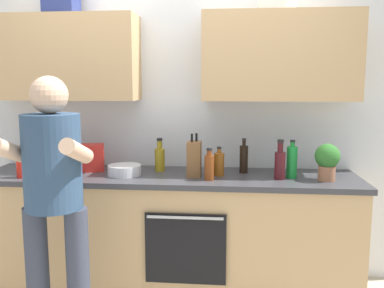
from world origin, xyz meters
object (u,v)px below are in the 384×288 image
Objects in this scene: potted_herb at (327,160)px; grocery_bag_crisps at (89,158)px; bottle_vinegar at (209,166)px; bottle_syrup at (219,164)px; person_standing at (53,188)px; bottle_hotsauce at (22,165)px; mixing_bowl at (125,170)px; bottle_wine at (280,163)px; bottle_water at (59,156)px; bottle_oil at (160,158)px; bottle_soda at (292,162)px; knife_block at (194,159)px; cup_ceramic at (39,171)px; bottle_soy at (244,158)px.

grocery_bag_crisps is at bearing 174.76° from potted_herb.
bottle_vinegar is 0.17m from bottle_syrup.
person_standing is 6.92× the size of bottle_hotsauce.
mixing_bowl is (-0.70, -0.05, -0.05)m from bottle_syrup.
bottle_wine is 1.63m from bottle_water.
bottle_oil reaches higher than bottle_hotsauce.
bottle_vinegar is at bearing -168.01° from bottle_soda.
bottle_wine is at bearing 3.81° from bottle_hotsauce.
bottle_water is (-1.19, -0.08, 0.06)m from bottle_syrup.
bottle_wine is at bearing -6.04° from grocery_bag_crisps.
bottle_syrup is (0.47, -0.12, -0.01)m from bottle_oil.
bottle_soda is at bearing 24.30° from person_standing.
potted_herb is (1.73, 0.61, 0.09)m from person_standing.
bottle_hotsauce is 0.26m from bottle_water.
bottle_syrup is 0.19m from knife_block.
bottle_syrup reaches higher than mixing_bowl.
bottle_oil reaches higher than grocery_bag_crisps.
cup_ceramic is at bearing -172.77° from bottle_syrup.
mixing_bowl is at bearing 4.07° from bottle_water.
bottle_soy is 0.93× the size of bottle_wine.
bottle_wine is (0.25, -0.19, 0.00)m from bottle_soy.
knife_block is at bearing 1.13° from mixing_bowl.
bottle_hotsauce is (-0.96, -0.32, -0.01)m from bottle_oil.
bottle_wine is (0.90, -0.20, 0.01)m from bottle_oil.
bottle_soda is 1.55m from grocery_bag_crisps.
bottle_vinegar is 0.65m from mixing_bowl.
cup_ceramic is at bearing -177.79° from potted_herb.
bottle_water reaches higher than bottle_syrup.
bottle_soy is (1.15, 0.82, 0.05)m from person_standing.
bottle_syrup is 0.71m from mixing_bowl.
bottle_hotsauce is at bearing -176.99° from potted_herb.
bottle_wine reaches higher than mixing_bowl.
knife_block is at bearing 2.56° from bottle_water.
bottle_hotsauce is (-1.61, -0.32, -0.02)m from bottle_soy.
person_standing is 0.96m from bottle_oil.
bottle_water reaches higher than bottle_soda.
bottle_vinegar is 0.99× the size of grocery_bag_crisps.
bottle_soy is 0.22m from bottle_syrup.
cup_ceramic is (-1.75, -0.09, -0.07)m from bottle_wine.
knife_block is at bearing 6.45° from cup_ceramic.
cup_ceramic is at bearing -169.35° from bottle_soy.
potted_herb is (0.33, -0.01, 0.03)m from bottle_wine.
bottle_syrup reaches higher than cup_ceramic.
bottle_soy is at bearing 11.11° from bottle_hotsauce.
bottle_water reaches higher than bottle_vinegar.
bottle_soda is 1.19× the size of grocery_bag_crisps.
bottle_oil is 1.24m from potted_herb.
bottle_soy is 1.07× the size of mixing_bowl.
person_standing is 5.85× the size of bottle_soda.
mixing_bowl is 0.95× the size of potted_herb.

